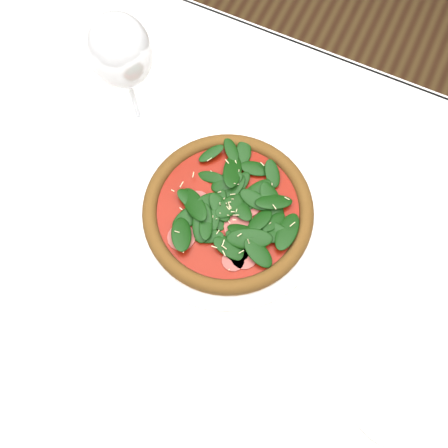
% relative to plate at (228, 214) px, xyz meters
% --- Properties ---
extents(ground, '(6.00, 6.00, 0.00)m').
position_rel_plate_xyz_m(ground, '(-0.07, -0.04, -0.76)').
color(ground, brown).
rests_on(ground, ground).
extents(dining_table, '(1.21, 0.81, 0.75)m').
position_rel_plate_xyz_m(dining_table, '(-0.07, -0.04, -0.11)').
color(dining_table, silver).
rests_on(dining_table, ground).
extents(plate, '(0.31, 0.31, 0.01)m').
position_rel_plate_xyz_m(plate, '(0.00, 0.00, 0.00)').
color(plate, white).
rests_on(plate, dining_table).
extents(pizza, '(0.27, 0.27, 0.03)m').
position_rel_plate_xyz_m(pizza, '(-0.00, 0.00, 0.02)').
color(pizza, '#A06126').
rests_on(pizza, plate).
extents(wine_glass, '(0.09, 0.09, 0.22)m').
position_rel_plate_xyz_m(wine_glass, '(-0.21, 0.10, 0.15)').
color(wine_glass, silver).
rests_on(wine_glass, dining_table).
extents(saucer_near, '(0.15, 0.15, 0.01)m').
position_rel_plate_xyz_m(saucer_near, '(0.33, -0.14, -0.00)').
color(saucer_near, white).
rests_on(saucer_near, dining_table).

